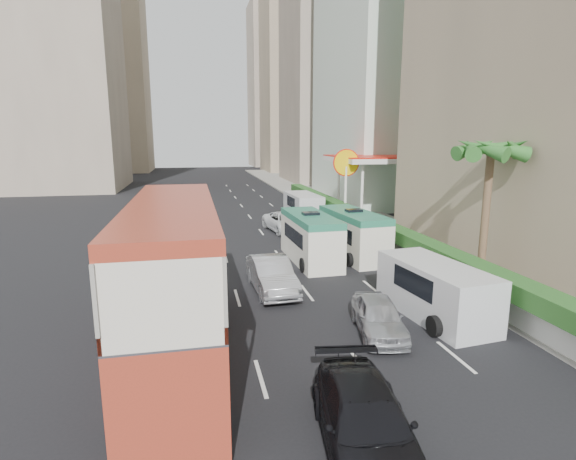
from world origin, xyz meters
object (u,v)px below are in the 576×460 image
object	(u,v)px
car_black	(364,451)
panel_van_far	(303,206)
palm_tree	(485,218)
panel_van_near	(435,290)
car_silver_lane_b	(378,333)
shell_station	(371,187)
minibus_near	(310,238)
double_decker_bus	(175,281)
van_asset	(286,231)
minibus_far	(353,234)
car_silver_lane_a	(272,291)

from	to	relation	value
car_black	panel_van_far	world-z (taller)	panel_van_far
panel_van_far	palm_tree	xyz separation A→B (m)	(3.72, -19.91, 2.27)
palm_tree	panel_van_near	bearing A→B (deg)	-145.34
car_silver_lane_b	shell_station	distance (m)	24.64
panel_van_far	minibus_near	bearing A→B (deg)	-104.38
double_decker_bus	minibus_near	distance (m)	12.55
car_silver_lane_b	palm_tree	size ratio (longest dim) A/B	0.61
car_black	panel_van_far	size ratio (longest dim) A/B	0.90
minibus_near	van_asset	bearing A→B (deg)	85.95
car_silver_lane_b	car_black	size ratio (longest dim) A/B	0.79
minibus_far	double_decker_bus	bearing A→B (deg)	-137.41
van_asset	panel_van_near	distance (m)	17.75
car_black	car_silver_lane_a	bearing A→B (deg)	99.06
car_silver_lane_a	shell_station	world-z (taller)	shell_station
double_decker_bus	shell_station	bearing A→B (deg)	55.18
car_silver_lane_a	car_black	xyz separation A→B (m)	(0.18, -11.23, 0.00)
van_asset	car_black	bearing A→B (deg)	-106.22
car_black	minibus_far	world-z (taller)	minibus_far
panel_van_near	panel_van_far	distance (m)	22.62
minibus_far	panel_van_near	world-z (taller)	minibus_far
double_decker_bus	palm_tree	distance (m)	14.39
car_black	palm_tree	size ratio (longest dim) A/B	0.78
car_silver_lane_a	panel_van_far	size ratio (longest dim) A/B	0.86
minibus_far	panel_van_far	distance (m)	13.15
car_silver_lane_a	minibus_near	world-z (taller)	minibus_near
minibus_near	palm_tree	size ratio (longest dim) A/B	0.96
car_silver_lane_a	van_asset	xyz separation A→B (m)	(3.42, 13.22, 0.00)
double_decker_bus	shell_station	world-z (taller)	shell_station
minibus_near	car_silver_lane_a	bearing A→B (deg)	-125.42
panel_van_far	shell_station	bearing A→B (deg)	-10.99
van_asset	shell_station	xyz separation A→B (m)	(8.52, 4.16, 2.75)
double_decker_bus	panel_van_near	xyz separation A→B (m)	(9.88, 1.29, -1.46)
van_asset	panel_van_near	world-z (taller)	panel_van_near
shell_station	panel_van_near	bearing A→B (deg)	-105.75
shell_station	car_black	bearing A→B (deg)	-112.35
car_silver_lane_b	double_decker_bus	bearing A→B (deg)	-167.92
panel_van_near	panel_van_far	world-z (taller)	panel_van_far
minibus_near	panel_van_far	xyz separation A→B (m)	(2.94, 13.66, -0.26)
car_black	shell_station	bearing A→B (deg)	75.80
double_decker_bus	palm_tree	world-z (taller)	palm_tree
car_silver_lane_a	palm_tree	size ratio (longest dim) A/B	0.74
car_silver_lane_b	car_black	world-z (taller)	car_black
minibus_near	panel_van_near	size ratio (longest dim) A/B	1.15
van_asset	minibus_near	xyz separation A→B (m)	(-0.34, -8.59, 1.36)
double_decker_bus	panel_van_far	xyz separation A→B (m)	(10.08, 23.91, -1.42)
car_black	panel_van_far	distance (m)	30.11
van_asset	palm_tree	xyz separation A→B (m)	(6.32, -14.84, 3.38)
minibus_near	palm_tree	distance (m)	9.35
car_silver_lane_b	car_black	bearing A→B (deg)	-105.39
van_asset	minibus_near	world-z (taller)	minibus_near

